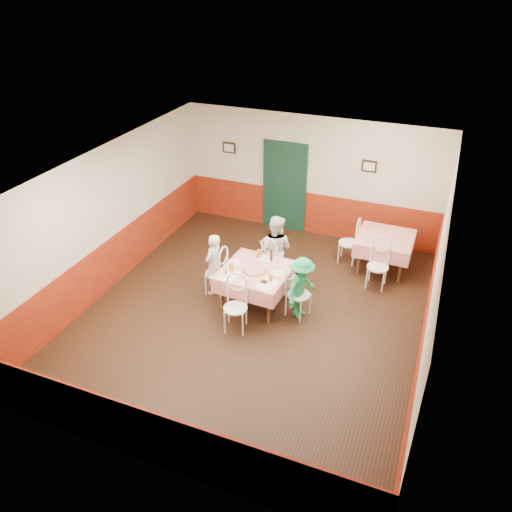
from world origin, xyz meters
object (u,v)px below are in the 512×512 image
at_px(pizza, 255,270).
at_px(wallet, 264,282).
at_px(chair_second_b, 378,267).
at_px(glass_a, 232,267).
at_px(main_table, 256,287).
at_px(second_table, 383,253).
at_px(diner_far, 275,249).
at_px(chair_second_a, 348,243).
at_px(diner_right, 301,288).
at_px(chair_far, 274,262).
at_px(glass_c, 259,254).
at_px(chair_left, 216,273).
at_px(beer_bottle, 271,256).
at_px(diner_left, 214,264).
at_px(chair_right, 298,295).
at_px(glass_b, 271,278).
at_px(chair_near, 235,308).

relative_size(pizza, wallet, 3.69).
xyz_separation_m(chair_second_b, glass_a, (-2.42, -1.63, 0.39)).
bearing_deg(main_table, pizza, -96.14).
xyz_separation_m(second_table, diner_far, (-1.97, -1.27, 0.35)).
distance_m(chair_second_a, diner_right, 2.26).
relative_size(chair_far, chair_second_a, 1.00).
bearing_deg(wallet, glass_c, 120.60).
bearing_deg(diner_far, chair_second_b, -161.12).
relative_size(chair_left, chair_second_b, 1.00).
distance_m(chair_left, pizza, 0.91).
bearing_deg(main_table, beer_bottle, 70.22).
bearing_deg(diner_left, main_table, 94.61).
height_order(main_table, glass_c, glass_c).
bearing_deg(diner_left, wallet, 79.64).
bearing_deg(chair_far, chair_right, 146.26).
xyz_separation_m(glass_b, glass_c, (-0.50, 0.69, 0.01)).
bearing_deg(glass_a, chair_right, 7.23).
distance_m(chair_second_a, beer_bottle, 2.13).
xyz_separation_m(chair_second_b, pizza, (-2.03, -1.47, 0.32)).
bearing_deg(chair_far, chair_second_b, -149.19).
bearing_deg(diner_right, chair_right, 101.61).
distance_m(wallet, diner_left, 1.26).
bearing_deg(chair_second_b, diner_far, -164.31).
xyz_separation_m(beer_bottle, diner_far, (-0.09, 0.49, -0.14)).
distance_m(glass_a, beer_bottle, 0.83).
bearing_deg(chair_left, chair_far, 133.28).
bearing_deg(chair_near, chair_second_b, 36.06).
xyz_separation_m(beer_bottle, diner_right, (0.75, -0.46, -0.26)).
relative_size(chair_second_a, diner_right, 0.74).
distance_m(glass_a, diner_right, 1.33).
height_order(wallet, diner_right, diner_right).
height_order(chair_far, diner_left, diner_left).
relative_size(chair_second_b, pizza, 2.21).
distance_m(diner_far, diner_right, 1.28).
xyz_separation_m(glass_b, beer_bottle, (-0.24, 0.67, 0.04)).
bearing_deg(chair_second_a, glass_c, -37.57).
height_order(main_table, pizza, pizza).
relative_size(wallet, diner_left, 0.09).
xyz_separation_m(chair_far, glass_a, (-0.45, -1.06, 0.39)).
bearing_deg(wallet, diner_left, 165.03).
height_order(glass_b, diner_right, diner_right).
distance_m(second_table, chair_second_a, 0.75).
xyz_separation_m(diner_far, diner_right, (0.84, -0.95, -0.11)).
distance_m(second_table, chair_near, 3.66).
distance_m(chair_right, diner_left, 1.76).
height_order(glass_a, glass_b, glass_a).
bearing_deg(chair_left, glass_b, 77.40).
height_order(chair_near, glass_a, glass_a).
xyz_separation_m(beer_bottle, diner_left, (-1.05, -0.36, -0.23)).
bearing_deg(chair_second_a, pizza, -29.00).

